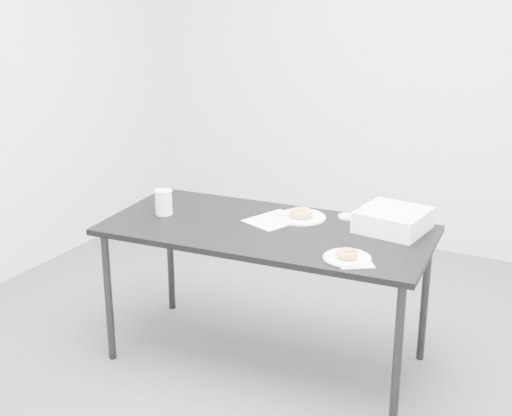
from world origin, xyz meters
The scene contains 14 objects.
floor centered at (0.00, 0.00, 0.00)m, with size 4.00×4.00×0.00m, color #46454A.
wall_back centered at (0.00, 2.00, 1.35)m, with size 4.00×0.02×2.70m, color silver.
table centered at (-0.05, 0.06, 0.68)m, with size 1.66×0.89×0.73m.
scorecard centered at (-0.06, 0.17, 0.73)m, with size 0.21×0.27×0.00m, color white.
logo_patch centered at (0.01, 0.27, 0.74)m, with size 0.04×0.04×0.00m, color green.
pen centered at (-0.01, 0.26, 0.74)m, with size 0.01×0.01×0.12m, color #0C8B49.
napkin centered at (0.49, -0.15, 0.73)m, with size 0.15×0.15×0.00m, color white.
plate_near centered at (0.44, -0.13, 0.74)m, with size 0.21×0.21×0.01m, color white.
donut_near centered at (0.44, -0.13, 0.76)m, with size 0.10×0.10×0.03m, color #D18B42.
plate_far centered at (0.04, 0.27, 0.74)m, with size 0.25×0.25×0.01m, color white.
donut_far centered at (0.04, 0.27, 0.76)m, with size 0.12×0.12×0.04m, color #D18B42.
coffee_cup centered at (-0.61, -0.01, 0.80)m, with size 0.09×0.09×0.13m, color white.
cup_lid centered at (0.25, 0.38, 0.74)m, with size 0.09×0.09×0.01m, color white.
bakery_box centered at (0.51, 0.32, 0.78)m, with size 0.31×0.31×0.10m, color white.
Camera 1 is at (1.45, -2.87, 1.95)m, focal length 50.00 mm.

